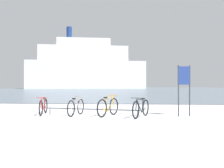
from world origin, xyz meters
TOP-DOWN VIEW (x-y plane):
  - ground at (0.00, 53.90)m, footprint 80.00×132.00m
  - bike_rack at (-0.07, 3.59)m, footprint 4.19×0.83m
  - bicycle_0 at (-2.24, 3.92)m, footprint 0.46×1.71m
  - bicycle_1 at (-0.74, 3.65)m, footprint 0.51×1.61m
  - bicycle_2 at (0.61, 3.58)m, footprint 0.78×1.54m
  - bicycle_3 at (1.95, 3.29)m, footprint 0.77×1.66m
  - info_sign at (3.72, 3.75)m, footprint 0.54×0.19m
  - ferry_ship at (-13.53, 76.83)m, footprint 40.00×17.48m

SIDE VIEW (x-z plane):
  - ground at x=0.00m, z-range -0.08..0.00m
  - bike_rack at x=-0.07m, z-range 0.12..0.42m
  - bicycle_0 at x=-2.24m, z-range -0.04..0.73m
  - bicycle_1 at x=-0.74m, z-range -0.04..0.76m
  - bicycle_3 at x=1.95m, z-range -0.04..0.76m
  - bicycle_2 at x=0.61m, z-range -0.04..0.81m
  - info_sign at x=3.72m, z-range 0.38..2.48m
  - ferry_ship at x=-13.53m, z-range -3.40..17.29m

